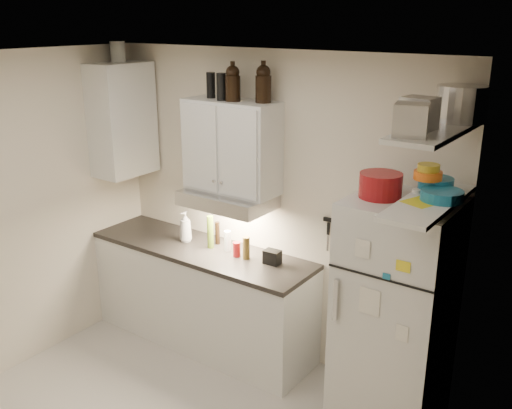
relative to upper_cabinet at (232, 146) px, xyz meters
The scene contains 34 objects.
ceiling 1.58m from the upper_cabinet, 77.33° to the right, with size 3.20×3.00×0.02m, color silver.
back_wall 0.63m from the upper_cabinet, 30.26° to the left, with size 3.20×0.02×2.60m, color beige.
right_wall 2.39m from the upper_cabinet, 34.95° to the right, with size 0.02×3.00×2.60m, color beige.
base_cabinet 1.41m from the upper_cabinet, 151.63° to the right, with size 2.10×0.60×0.88m, color silver.
countertop 0.97m from the upper_cabinet, 151.63° to the right, with size 2.10×0.62×0.04m, color black.
upper_cabinet is the anchor object (origin of this frame).
side_cabinet 1.15m from the upper_cabinet, behind, with size 0.33×0.55×1.00m, color silver.
range_hood 0.44m from the upper_cabinet, 90.00° to the right, with size 0.76×0.46×0.12m, color silver.
fridge 1.84m from the upper_cabinet, ahead, with size 0.70×0.68×1.70m, color silver.
shelf_hi 1.82m from the upper_cabinet, 10.05° to the right, with size 0.30×0.95×0.03m, color silver.
shelf_lo 1.78m from the upper_cabinet, 10.05° to the right, with size 0.30×0.95×0.03m, color silver.
knife_strip 1.13m from the upper_cabinet, ahead, with size 0.42×0.02×0.03m, color black.
dutch_oven 1.40m from the upper_cabinet, ahead, with size 0.28×0.28×0.16m, color maroon.
book_stack 1.77m from the upper_cabinet, 11.96° to the right, with size 0.18×0.22×0.08m, color yellow.
spice_jar 1.65m from the upper_cabinet, ahead, with size 0.06×0.06×0.10m, color silver.
stock_pot 1.86m from the upper_cabinet, ahead, with size 0.31×0.31×0.22m, color silver.
tin_a 1.79m from the upper_cabinet, 13.53° to the right, with size 0.19×0.17×0.19m, color #AAAAAD.
tin_b 1.88m from the upper_cabinet, 19.94° to the right, with size 0.18×0.18×0.18m, color #AAAAAD.
bowl_teal 1.72m from the upper_cabinet, ahead, with size 0.22×0.22×0.09m, color #1B6F96.
bowl_orange 1.69m from the upper_cabinet, ahead, with size 0.18×0.18×0.05m, color orange.
bowl_yellow 1.70m from the upper_cabinet, ahead, with size 0.14×0.14×0.04m, color gold.
plates 1.83m from the upper_cabinet, ahead, with size 0.26×0.26×0.06m, color #1B6F96.
growler_a 0.52m from the upper_cabinet, 37.99° to the right, with size 0.12×0.12×0.28m, color black, non-canonical shape.
growler_b 0.59m from the upper_cabinet, ahead, with size 0.12×0.12×0.29m, color black, non-canonical shape.
thermos_a 0.49m from the upper_cabinet, 129.97° to the right, with size 0.07×0.07×0.21m, color black.
thermos_b 0.52m from the upper_cabinet, behind, with size 0.07×0.07×0.20m, color black.
side_jar 1.39m from the upper_cabinet, behind, with size 0.13×0.13×0.18m, color silver.
soap_bottle 0.88m from the upper_cabinet, 167.95° to the right, with size 0.12×0.12×0.31m, color silver.
pepper_mill 0.84m from the upper_cabinet, 25.08° to the right, with size 0.06×0.06×0.19m, color brown.
oil_bottle 0.79m from the upper_cabinet, 154.44° to the right, with size 0.06×0.06×0.29m, color #4D6619.
vinegar_bottle 0.82m from the upper_cabinet, behind, with size 0.04×0.04×0.20m, color black.
clear_bottle 0.82m from the upper_cabinet, 110.45° to the right, with size 0.06×0.06×0.18m, color silver.
red_jar 0.86m from the upper_cabinet, 41.80° to the right, with size 0.06×0.06×0.13m, color maroon.
caddy 0.96m from the upper_cabinet, ahead, with size 0.13×0.10×0.11m, color black.
Camera 1 is at (2.49, -2.27, 2.84)m, focal length 40.00 mm.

